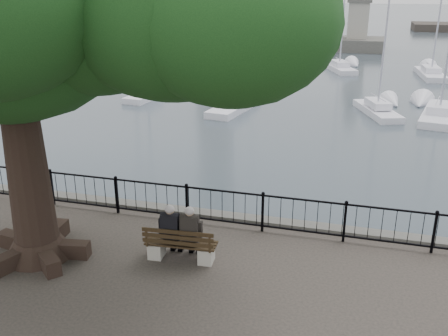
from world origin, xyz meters
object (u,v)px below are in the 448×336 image
(lion_monument, at_px, (358,30))
(person_left, at_px, (172,232))
(bench, at_px, (181,248))
(person_right, at_px, (192,234))

(lion_monument, bearing_deg, person_left, -93.14)
(bench, height_order, person_right, person_right)
(bench, height_order, lion_monument, lion_monument)
(person_right, distance_m, lion_monument, 49.25)
(person_left, distance_m, lion_monument, 49.31)
(bench, bearing_deg, person_right, 25.67)
(bench, xyz_separation_m, person_left, (-0.22, 0.08, 0.32))
(person_left, xyz_separation_m, lion_monument, (2.70, 49.23, 0.57))
(bench, distance_m, person_right, 0.41)
(person_left, relative_size, person_right, 1.00)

